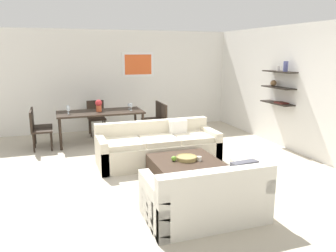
{
  "coord_description": "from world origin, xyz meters",
  "views": [
    {
      "loc": [
        -1.88,
        -5.63,
        2.14
      ],
      "look_at": [
        0.13,
        0.2,
        0.75
      ],
      "focal_mm": 35.58,
      "sensor_mm": 36.0,
      "label": 1
    }
  ],
  "objects_px": {
    "dining_chair_left_near": "(37,128)",
    "dining_chair_right_near": "(159,119)",
    "wine_glass_right_near": "(131,106)",
    "wine_glass_head": "(98,104)",
    "decorative_bowl": "(187,158)",
    "dining_chair_head": "(96,115)",
    "dining_table": "(100,114)",
    "sofa_beige": "(158,148)",
    "coffee_table": "(186,171)",
    "wine_glass_right_far": "(129,105)",
    "wine_glass_left_near": "(68,109)",
    "wine_glass_left_far": "(68,108)",
    "candle_jar": "(199,159)",
    "centerpiece_vase": "(99,105)",
    "loveseat_white": "(206,197)",
    "dining_chair_left_far": "(38,124)",
    "dining_chair_right_far": "(155,116)",
    "apple_on_coffee_table": "(174,159)"
  },
  "relations": [
    {
      "from": "dining_chair_left_near",
      "to": "dining_chair_right_near",
      "type": "bearing_deg",
      "value": 0.0
    },
    {
      "from": "wine_glass_right_near",
      "to": "wine_glass_head",
      "type": "xyz_separation_m",
      "value": [
        -0.72,
        0.49,
        0.01
      ]
    },
    {
      "from": "decorative_bowl",
      "to": "dining_chair_head",
      "type": "bearing_deg",
      "value": 104.68
    },
    {
      "from": "dining_table",
      "to": "wine_glass_right_near",
      "type": "bearing_deg",
      "value": -8.65
    },
    {
      "from": "sofa_beige",
      "to": "decorative_bowl",
      "type": "distance_m",
      "value": 1.12
    },
    {
      "from": "coffee_table",
      "to": "wine_glass_right_far",
      "type": "xyz_separation_m",
      "value": [
        -0.26,
        3.07,
        0.66
      ]
    },
    {
      "from": "wine_glass_left_near",
      "to": "wine_glass_left_far",
      "type": "bearing_deg",
      "value": 90.0
    },
    {
      "from": "candle_jar",
      "to": "wine_glass_left_far",
      "type": "xyz_separation_m",
      "value": [
        -1.9,
        3.17,
        0.45
      ]
    },
    {
      "from": "centerpiece_vase",
      "to": "decorative_bowl",
      "type": "bearing_deg",
      "value": -71.0
    },
    {
      "from": "wine_glass_right_near",
      "to": "dining_chair_left_near",
      "type": "bearing_deg",
      "value": -177.57
    },
    {
      "from": "decorative_bowl",
      "to": "loveseat_white",
      "type": "bearing_deg",
      "value": -100.88
    },
    {
      "from": "wine_glass_right_near",
      "to": "wine_glass_left_far",
      "type": "distance_m",
      "value": 1.46
    },
    {
      "from": "dining_table",
      "to": "dining_chair_left_far",
      "type": "distance_m",
      "value": 1.43
    },
    {
      "from": "candle_jar",
      "to": "wine_glass_left_near",
      "type": "relative_size",
      "value": 0.5
    },
    {
      "from": "wine_glass_right_near",
      "to": "dining_chair_right_far",
      "type": "bearing_deg",
      "value": 24.56
    },
    {
      "from": "dining_chair_right_far",
      "to": "wine_glass_right_far",
      "type": "distance_m",
      "value": 0.77
    },
    {
      "from": "apple_on_coffee_table",
      "to": "dining_table",
      "type": "bearing_deg",
      "value": 104.79
    },
    {
      "from": "sofa_beige",
      "to": "candle_jar",
      "type": "xyz_separation_m",
      "value": [
        0.33,
        -1.21,
        0.12
      ]
    },
    {
      "from": "sofa_beige",
      "to": "apple_on_coffee_table",
      "type": "distance_m",
      "value": 1.1
    },
    {
      "from": "loveseat_white",
      "to": "dining_chair_left_far",
      "type": "bearing_deg",
      "value": 116.05
    },
    {
      "from": "dining_chair_left_near",
      "to": "wine_glass_right_near",
      "type": "distance_m",
      "value": 2.15
    },
    {
      "from": "loveseat_white",
      "to": "dining_chair_left_near",
      "type": "bearing_deg",
      "value": 118.26
    },
    {
      "from": "centerpiece_vase",
      "to": "dining_table",
      "type": "bearing_deg",
      "value": -31.82
    },
    {
      "from": "dining_chair_head",
      "to": "sofa_beige",
      "type": "bearing_deg",
      "value": -72.65
    },
    {
      "from": "coffee_table",
      "to": "candle_jar",
      "type": "height_order",
      "value": "candle_jar"
    },
    {
      "from": "apple_on_coffee_table",
      "to": "centerpiece_vase",
      "type": "relative_size",
      "value": 0.3
    },
    {
      "from": "dining_chair_left_near",
      "to": "dining_chair_head",
      "type": "height_order",
      "value": "same"
    },
    {
      "from": "loveseat_white",
      "to": "dining_table",
      "type": "xyz_separation_m",
      "value": [
        -0.76,
        4.21,
        0.39
      ]
    },
    {
      "from": "dining_chair_head",
      "to": "centerpiece_vase",
      "type": "distance_m",
      "value": 0.92
    },
    {
      "from": "dining_table",
      "to": "wine_glass_right_near",
      "type": "relative_size",
      "value": 11.67
    },
    {
      "from": "dining_table",
      "to": "dining_chair_head",
      "type": "bearing_deg",
      "value": 90.0
    },
    {
      "from": "dining_chair_right_far",
      "to": "dining_chair_right_near",
      "type": "distance_m",
      "value": 0.4
    },
    {
      "from": "dining_chair_right_far",
      "to": "wine_glass_head",
      "type": "distance_m",
      "value": 1.46
    },
    {
      "from": "wine_glass_left_far",
      "to": "wine_glass_left_near",
      "type": "relative_size",
      "value": 1.03
    },
    {
      "from": "dining_chair_left_far",
      "to": "wine_glass_head",
      "type": "bearing_deg",
      "value": 7.49
    },
    {
      "from": "decorative_bowl",
      "to": "wine_glass_left_far",
      "type": "distance_m",
      "value": 3.55
    },
    {
      "from": "dining_chair_head",
      "to": "wine_glass_right_far",
      "type": "height_order",
      "value": "wine_glass_right_far"
    },
    {
      "from": "coffee_table",
      "to": "wine_glass_left_far",
      "type": "relative_size",
      "value": 6.6
    },
    {
      "from": "decorative_bowl",
      "to": "dining_chair_left_far",
      "type": "height_order",
      "value": "dining_chair_left_far"
    },
    {
      "from": "coffee_table",
      "to": "dining_chair_left_far",
      "type": "relative_size",
      "value": 1.25
    },
    {
      "from": "dining_chair_left_near",
      "to": "dining_chair_right_near",
      "type": "height_order",
      "value": "same"
    },
    {
      "from": "candle_jar",
      "to": "wine_glass_right_far",
      "type": "height_order",
      "value": "wine_glass_right_far"
    },
    {
      "from": "coffee_table",
      "to": "wine_glass_left_far",
      "type": "bearing_deg",
      "value": 119.09
    },
    {
      "from": "dining_chair_left_near",
      "to": "wine_glass_head",
      "type": "relative_size",
      "value": 4.76
    },
    {
      "from": "decorative_bowl",
      "to": "dining_table",
      "type": "distance_m",
      "value": 3.14
    },
    {
      "from": "coffee_table",
      "to": "dining_chair_right_far",
      "type": "distance_m",
      "value": 3.2
    },
    {
      "from": "dining_table",
      "to": "centerpiece_vase",
      "type": "xyz_separation_m",
      "value": [
        -0.03,
        0.02,
        0.22
      ]
    },
    {
      "from": "dining_chair_right_near",
      "to": "centerpiece_vase",
      "type": "distance_m",
      "value": 1.5
    },
    {
      "from": "decorative_bowl",
      "to": "centerpiece_vase",
      "type": "distance_m",
      "value": 3.19
    },
    {
      "from": "wine_glass_right_far",
      "to": "dining_chair_head",
      "type": "bearing_deg",
      "value": 134.27
    }
  ]
}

